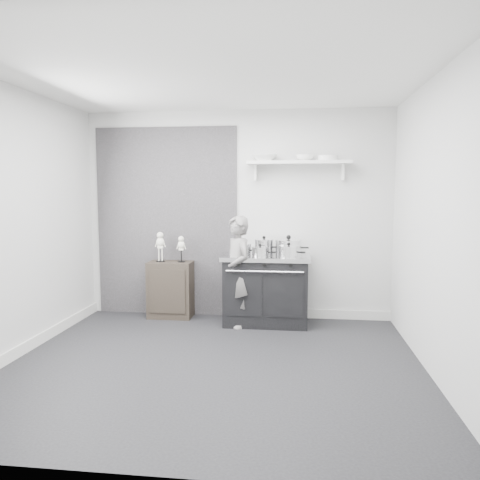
{
  "coord_description": "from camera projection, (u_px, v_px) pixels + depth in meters",
  "views": [
    {
      "loc": [
        0.78,
        -4.29,
        1.66
      ],
      "look_at": [
        0.15,
        0.95,
        1.11
      ],
      "focal_mm": 35.0,
      "sensor_mm": 36.0,
      "label": 1
    }
  ],
  "objects": [
    {
      "name": "wall_shelf",
      "position": [
        299.0,
        163.0,
        5.86
      ],
      "size": [
        1.3,
        0.26,
        0.24
      ],
      "color": "white",
      "rests_on": "room_shell"
    },
    {
      "name": "bowl_small",
      "position": [
        305.0,
        158.0,
        5.83
      ],
      "size": [
        0.22,
        0.22,
        0.07
      ],
      "primitive_type": "imported",
      "color": "white",
      "rests_on": "wall_shelf"
    },
    {
      "name": "skeleton_torso",
      "position": [
        181.0,
        247.0,
        6.08
      ],
      "size": [
        0.11,
        0.07,
        0.39
      ],
      "primitive_type": null,
      "color": "white",
      "rests_on": "side_cabinet"
    },
    {
      "name": "side_cabinet",
      "position": [
        171.0,
        289.0,
        6.16
      ],
      "size": [
        0.57,
        0.33,
        0.74
      ],
      "primitive_type": "cube",
      "color": "black",
      "rests_on": "ground"
    },
    {
      "name": "ground",
      "position": [
        213.0,
        364.0,
        4.51
      ],
      "size": [
        4.0,
        4.0,
        0.0
      ],
      "primitive_type": "plane",
      "color": "black",
      "rests_on": "ground"
    },
    {
      "name": "plate_stack",
      "position": [
        328.0,
        158.0,
        5.8
      ],
      "size": [
        0.25,
        0.25,
        0.06
      ],
      "primitive_type": "cylinder",
      "color": "white",
      "rests_on": "wall_shelf"
    },
    {
      "name": "pot_front_center",
      "position": [
        260.0,
        251.0,
        5.7
      ],
      "size": [
        0.3,
        0.21,
        0.15
      ],
      "color": "white",
      "rests_on": "stove"
    },
    {
      "name": "stove",
      "position": [
        266.0,
        289.0,
        5.87
      ],
      "size": [
        1.08,
        0.68,
        0.87
      ],
      "color": "black",
      "rests_on": "ground"
    },
    {
      "name": "pot_back_right",
      "position": [
        289.0,
        247.0,
        5.89
      ],
      "size": [
        0.42,
        0.34,
        0.24
      ],
      "color": "white",
      "rests_on": "stove"
    },
    {
      "name": "bowl_large",
      "position": [
        264.0,
        158.0,
        5.89
      ],
      "size": [
        0.32,
        0.32,
        0.08
      ],
      "primitive_type": "imported",
      "color": "white",
      "rests_on": "wall_shelf"
    },
    {
      "name": "pot_front_left",
      "position": [
        242.0,
        249.0,
        5.78
      ],
      "size": [
        0.32,
        0.24,
        0.19
      ],
      "color": "white",
      "rests_on": "stove"
    },
    {
      "name": "child",
      "position": [
        237.0,
        272.0,
        5.71
      ],
      "size": [
        0.54,
        0.6,
        1.37
      ],
      "primitive_type": "imported",
      "rotation": [
        0.0,
        0.0,
        -1.0
      ],
      "color": "slate",
      "rests_on": "ground"
    },
    {
      "name": "pot_back_left",
      "position": [
        264.0,
        246.0,
        5.94
      ],
      "size": [
        0.33,
        0.24,
        0.23
      ],
      "color": "white",
      "rests_on": "stove"
    },
    {
      "name": "pot_front_right",
      "position": [
        289.0,
        251.0,
        5.61
      ],
      "size": [
        0.31,
        0.23,
        0.18
      ],
      "color": "white",
      "rests_on": "stove"
    },
    {
      "name": "room_shell",
      "position": [
        206.0,
        194.0,
        4.49
      ],
      "size": [
        4.02,
        3.62,
        2.71
      ],
      "color": "beige",
      "rests_on": "ground"
    },
    {
      "name": "skeleton_full",
      "position": [
        160.0,
        245.0,
        6.11
      ],
      "size": [
        0.13,
        0.08,
        0.45
      ],
      "primitive_type": null,
      "color": "white",
      "rests_on": "side_cabinet"
    }
  ]
}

